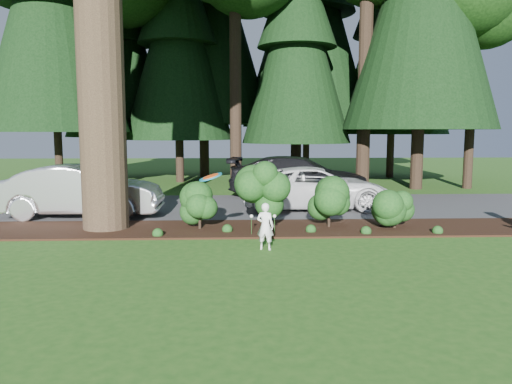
{
  "coord_description": "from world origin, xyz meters",
  "views": [
    {
      "loc": [
        -1.0,
        -10.37,
        2.73
      ],
      "look_at": [
        -0.53,
        1.22,
        1.3
      ],
      "focal_mm": 35.0,
      "sensor_mm": 36.0,
      "label": 1
    }
  ],
  "objects_px": {
    "car_white_suv": "(316,188)",
    "frisbee": "(211,177)",
    "car_silver_wagon": "(81,191)",
    "child": "(265,226)",
    "car_dark_suv": "(299,177)"
  },
  "relations": [
    {
      "from": "car_silver_wagon",
      "to": "car_dark_suv",
      "type": "bearing_deg",
      "value": -59.19
    },
    {
      "from": "car_silver_wagon",
      "to": "car_white_suv",
      "type": "relative_size",
      "value": 0.95
    },
    {
      "from": "car_silver_wagon",
      "to": "car_dark_suv",
      "type": "xyz_separation_m",
      "value": [
        7.43,
        4.47,
        0.01
      ]
    },
    {
      "from": "car_white_suv",
      "to": "child",
      "type": "distance_m",
      "value": 6.18
    },
    {
      "from": "car_dark_suv",
      "to": "frisbee",
      "type": "relative_size",
      "value": 10.74
    },
    {
      "from": "car_white_suv",
      "to": "frisbee",
      "type": "height_order",
      "value": "frisbee"
    },
    {
      "from": "car_silver_wagon",
      "to": "frisbee",
      "type": "xyz_separation_m",
      "value": [
        4.29,
        -4.51,
        0.85
      ]
    },
    {
      "from": "car_white_suv",
      "to": "child",
      "type": "relative_size",
      "value": 4.8
    },
    {
      "from": "car_silver_wagon",
      "to": "child",
      "type": "relative_size",
      "value": 4.54
    },
    {
      "from": "car_silver_wagon",
      "to": "frisbee",
      "type": "height_order",
      "value": "frisbee"
    },
    {
      "from": "car_dark_suv",
      "to": "frisbee",
      "type": "bearing_deg",
      "value": 169.58
    },
    {
      "from": "car_dark_suv",
      "to": "frisbee",
      "type": "xyz_separation_m",
      "value": [
        -3.15,
        -8.98,
        0.84
      ]
    },
    {
      "from": "child",
      "to": "car_white_suv",
      "type": "bearing_deg",
      "value": -92.21
    },
    {
      "from": "car_silver_wagon",
      "to": "child",
      "type": "bearing_deg",
      "value": -129.1
    },
    {
      "from": "car_white_suv",
      "to": "frisbee",
      "type": "relative_size",
      "value": 9.84
    }
  ]
}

